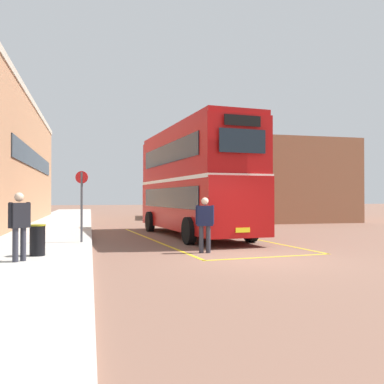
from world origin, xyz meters
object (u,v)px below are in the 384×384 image
at_px(litter_bin, 37,240).
at_px(single_deck_bus, 176,198).
at_px(pedestrian_waiting_far, 19,221).
at_px(bus_stop_sign, 82,199).
at_px(double_decker_bus, 194,179).
at_px(pedestrian_boarding, 205,221).

bearing_deg(litter_bin, single_deck_bus, 69.65).
relative_size(pedestrian_waiting_far, litter_bin, 2.01).
height_order(litter_bin, bus_stop_sign, bus_stop_sign).
height_order(single_deck_bus, bus_stop_sign, single_deck_bus).
height_order(double_decker_bus, pedestrian_waiting_far, double_decker_bus).
distance_m(pedestrian_boarding, litter_bin, 4.89).
relative_size(double_decker_bus, pedestrian_waiting_far, 5.87).
height_order(single_deck_bus, pedestrian_boarding, single_deck_bus).
bearing_deg(double_decker_bus, single_deck_bus, 81.34).
bearing_deg(single_deck_bus, pedestrian_boarding, -99.07).
distance_m(litter_bin, bus_stop_sign, 3.63).
bearing_deg(double_decker_bus, bus_stop_sign, -150.32).
xyz_separation_m(pedestrian_waiting_far, litter_bin, (0.31, 0.98, -0.56)).
bearing_deg(pedestrian_boarding, bus_stop_sign, 143.32).
bearing_deg(litter_bin, pedestrian_waiting_far, -107.55).
relative_size(double_decker_bus, single_deck_bus, 1.18).
relative_size(litter_bin, bus_stop_sign, 0.34).
xyz_separation_m(pedestrian_boarding, bus_stop_sign, (-3.75, 2.79, 0.66)).
bearing_deg(double_decker_bus, pedestrian_waiting_far, -131.42).
xyz_separation_m(double_decker_bus, pedestrian_boarding, (-1.00, -5.50, -1.52)).
relative_size(single_deck_bus, pedestrian_waiting_far, 4.99).
distance_m(double_decker_bus, litter_bin, 8.59).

